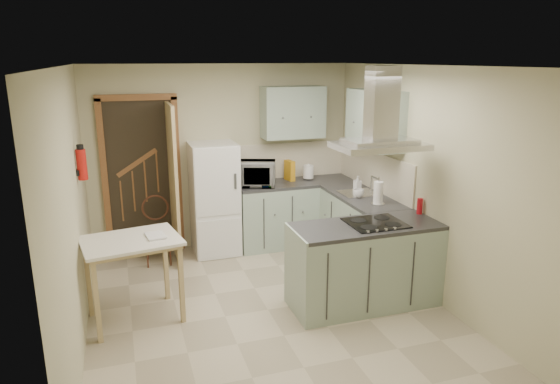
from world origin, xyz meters
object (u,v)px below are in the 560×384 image
object	(u,v)px
extractor_hood	(380,146)
drop_leaf_table	(134,280)
fridge	(214,199)
peninsula	(365,265)
microwave	(253,174)
bentwood_chair	(158,234)

from	to	relation	value
extractor_hood	drop_leaf_table	world-z (taller)	extractor_hood
fridge	extractor_hood	xyz separation A→B (m)	(1.32, -1.98, 0.97)
fridge	peninsula	size ratio (longest dim) A/B	0.97
fridge	microwave	size ratio (longest dim) A/B	2.53
peninsula	drop_leaf_table	distance (m)	2.38
microwave	fridge	bearing A→B (deg)	-164.10
extractor_hood	bentwood_chair	world-z (taller)	extractor_hood
extractor_hood	microwave	xyz separation A→B (m)	(-0.79, 1.95, -0.66)
drop_leaf_table	bentwood_chair	bearing A→B (deg)	66.45
extractor_hood	peninsula	bearing A→B (deg)	180.00
microwave	drop_leaf_table	bearing A→B (deg)	-118.21
peninsula	microwave	world-z (taller)	microwave
fridge	drop_leaf_table	world-z (taller)	fridge
fridge	peninsula	distance (m)	2.35
peninsula	extractor_hood	bearing A→B (deg)	0.00
extractor_hood	microwave	world-z (taller)	extractor_hood
fridge	bentwood_chair	distance (m)	0.87
peninsula	extractor_hood	distance (m)	1.27
extractor_hood	drop_leaf_table	distance (m)	2.80
extractor_hood	fridge	bearing A→B (deg)	123.79
peninsula	bentwood_chair	distance (m)	2.71
fridge	microwave	bearing A→B (deg)	-3.12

